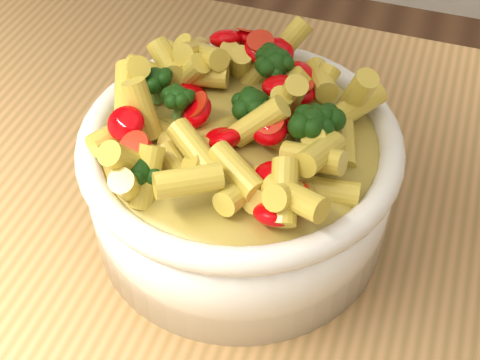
% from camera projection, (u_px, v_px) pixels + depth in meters
% --- Properties ---
extents(table, '(1.20, 0.80, 0.90)m').
position_uv_depth(table, '(340.00, 359.00, 0.63)').
color(table, '#B5824D').
rests_on(table, ground).
extents(serving_bowl, '(0.27, 0.27, 0.11)m').
position_uv_depth(serving_bowl, '(240.00, 179.00, 0.57)').
color(serving_bowl, white).
rests_on(serving_bowl, table).
extents(pasta_salad, '(0.21, 0.21, 0.05)m').
position_uv_depth(pasta_salad, '(240.00, 116.00, 0.52)').
color(pasta_salad, '#E0C446').
rests_on(pasta_salad, serving_bowl).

